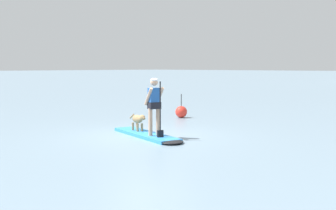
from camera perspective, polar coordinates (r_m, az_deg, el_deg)
name	(u,v)px	position (r m, az deg, el deg)	size (l,w,h in m)	color
ground_plane	(146,136)	(13.24, -2.98, -4.17)	(400.00, 400.00, 0.00)	gray
paddleboard	(149,136)	(13.03, -2.51, -4.09)	(3.43, 1.55, 0.10)	#338CD8
person_paddler	(154,103)	(12.63, -1.81, 0.32)	(0.66, 0.56, 1.70)	tan
dog	(138,120)	(13.62, -4.00, -1.94)	(1.00, 0.37, 0.55)	#997A51
marker_buoy	(181,112)	(17.94, 1.77, -0.91)	(0.49, 0.49, 0.99)	red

